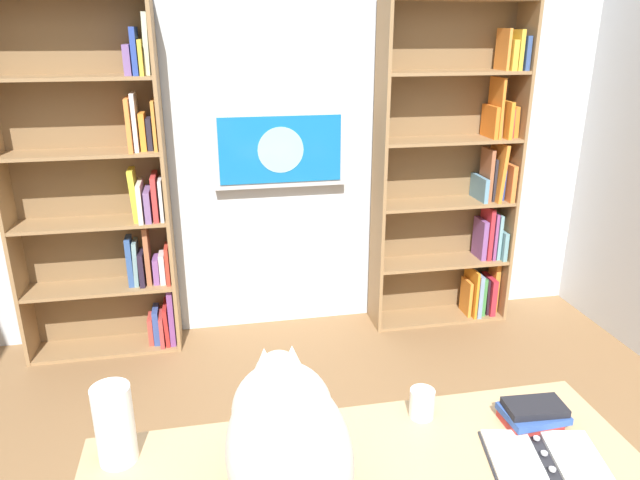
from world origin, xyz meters
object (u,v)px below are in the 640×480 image
cat (287,438)px  open_binder (544,456)px  bookshelf_right (106,194)px  bookshelf_left (460,180)px  desk_book_stack (532,414)px  paper_towel_roll (115,424)px  wall_mounted_tv (280,149)px  coffee_mug (422,403)px

cat → open_binder: bearing=-180.0°
bookshelf_right → cat: size_ratio=3.31×
bookshelf_left → desk_book_stack: 2.30m
bookshelf_left → paper_towel_roll: size_ratio=8.79×
wall_mounted_tv → coffee_mug: 2.20m
bookshelf_left → cat: bearing=57.2°
cat → paper_towel_roll: 0.52m
cat → open_binder: cat is taller
bookshelf_left → wall_mounted_tv: (1.20, -0.08, 0.24)m
desk_book_stack → coffee_mug: bearing=-17.9°
wall_mounted_tv → paper_towel_roll: 2.33m
desk_book_stack → bookshelf_right: bearing=-54.4°
bookshelf_left → desk_book_stack: bearing=72.2°
bookshelf_right → cat: 2.45m
bookshelf_left → bookshelf_right: bookshelf_right is taller
open_binder → desk_book_stack: size_ratio=1.89×
cat → wall_mounted_tv: bearing=-97.1°
bookshelf_left → cat: size_ratio=3.31×
bookshelf_left → open_binder: bearing=72.2°
desk_book_stack → wall_mounted_tv: bearing=-77.6°
bookshelf_right → wall_mounted_tv: size_ratio=2.54×
bookshelf_right → coffee_mug: (-1.23, 2.08, -0.20)m
bookshelf_right → cat: bearing=108.1°
coffee_mug → desk_book_stack: bearing=162.1°
coffee_mug → desk_book_stack: 0.34m
wall_mounted_tv → desk_book_stack: size_ratio=4.31×
bookshelf_right → paper_towel_roll: bookshelf_right is taller
open_binder → paper_towel_roll: size_ratio=1.52×
wall_mounted_tv → cat: 2.45m
bookshelf_left → paper_towel_roll: 2.87m
bookshelf_right → coffee_mug: 2.42m
bookshelf_right → desk_book_stack: bearing=125.6°
bookshelf_right → wall_mounted_tv: bookshelf_right is taller
wall_mounted_tv → cat: bearing=82.9°
wall_mounted_tv → open_binder: 2.49m
open_binder → coffee_mug: 0.38m
wall_mounted_tv → bookshelf_right: bearing=4.2°
open_binder → desk_book_stack: desk_book_stack is taller
bookshelf_right → paper_towel_roll: 2.12m
cat → coffee_mug: (-0.47, -0.26, -0.14)m
bookshelf_right → desk_book_stack: size_ratio=10.94×
paper_towel_roll → desk_book_stack: bearing=176.2°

